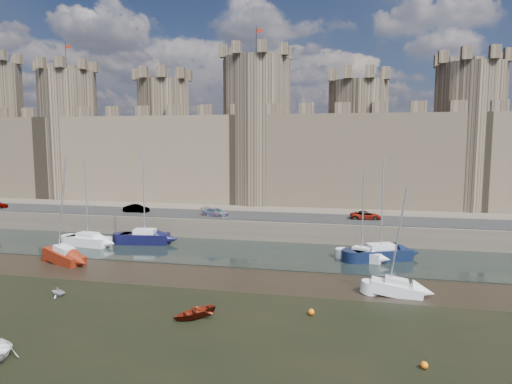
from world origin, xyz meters
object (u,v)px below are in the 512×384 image
(car_3, at_px, (366,216))
(sailboat_0, at_px, (88,240))
(sailboat_5, at_px, (396,287))
(sailboat_4, at_px, (65,256))
(sailboat_3, at_px, (381,253))
(sailboat_1, at_px, (145,237))
(car_1, at_px, (136,209))
(sailboat_2, at_px, (362,254))
(car_2, at_px, (216,212))

(car_3, height_order, sailboat_0, sailboat_0)
(sailboat_5, bearing_deg, sailboat_4, 177.87)
(sailboat_0, distance_m, sailboat_3, 33.83)
(car_3, distance_m, sailboat_1, 27.75)
(car_1, distance_m, sailboat_5, 39.17)
(sailboat_4, bearing_deg, sailboat_2, 35.64)
(car_3, bearing_deg, sailboat_1, 104.54)
(car_3, distance_m, sailboat_3, 10.82)
(car_1, distance_m, car_2, 11.89)
(sailboat_0, height_order, sailboat_3, sailboat_3)
(car_3, xyz_separation_m, sailboat_2, (-0.57, -11.15, -2.29))
(sailboat_1, bearing_deg, car_3, 10.99)
(sailboat_1, xyz_separation_m, sailboat_3, (27.63, -1.74, -0.05))
(sailboat_0, distance_m, sailboat_1, 6.65)
(car_1, xyz_separation_m, sailboat_3, (32.67, -9.51, -2.26))
(sailboat_3, bearing_deg, sailboat_0, 158.60)
(sailboat_1, bearing_deg, sailboat_4, -120.87)
(sailboat_2, xyz_separation_m, sailboat_5, (2.64, -10.23, -0.09))
(sailboat_2, height_order, sailboat_3, sailboat_3)
(car_1, distance_m, sailboat_2, 32.43)
(car_2, relative_size, sailboat_3, 0.37)
(sailboat_5, bearing_deg, car_3, 98.46)
(car_1, distance_m, sailboat_0, 10.52)
(car_1, bearing_deg, sailboat_1, -148.28)
(car_2, height_order, car_3, car_2)
(sailboat_1, height_order, sailboat_4, sailboat_1)
(car_1, height_order, sailboat_2, sailboat_2)
(car_2, height_order, sailboat_5, sailboat_5)
(car_1, height_order, sailboat_5, sailboat_5)
(car_2, distance_m, car_3, 19.50)
(car_3, bearing_deg, sailboat_3, -176.40)
(car_1, bearing_deg, car_2, -95.06)
(sailboat_1, xyz_separation_m, sailboat_5, (28.31, -12.62, -0.21))
(car_3, height_order, sailboat_4, sailboat_4)
(sailboat_2, bearing_deg, car_2, 174.25)
(car_2, bearing_deg, car_1, 104.01)
(car_3, relative_size, sailboat_0, 0.39)
(sailboat_2, bearing_deg, car_1, -177.62)
(car_2, bearing_deg, sailboat_2, -98.62)
(sailboat_0, bearing_deg, car_1, 91.47)
(sailboat_3, relative_size, sailboat_5, 1.21)
(sailboat_1, height_order, sailboat_3, sailboat_1)
(car_1, relative_size, sailboat_1, 0.31)
(car_2, xyz_separation_m, sailboat_2, (18.85, -9.37, -2.32))
(car_2, relative_size, car_3, 1.01)
(car_2, bearing_deg, car_3, -66.95)
(car_1, height_order, sailboat_1, sailboat_1)
(sailboat_0, relative_size, sailboat_5, 1.12)
(car_2, distance_m, sailboat_2, 21.18)
(car_3, distance_m, sailboat_5, 21.62)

